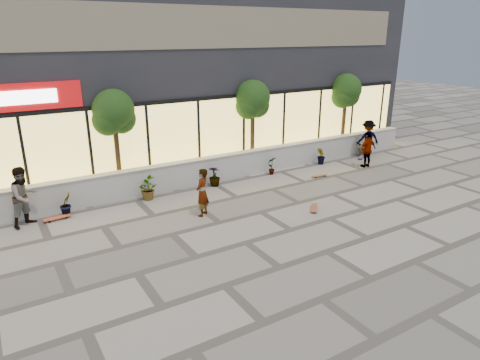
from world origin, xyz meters
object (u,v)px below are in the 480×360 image
skateboard_left (57,218)px  skateboard_right_near (320,175)px  skater_right_near (368,150)px  skateboard_right_far (362,157)px  tree_east (346,93)px  skater_right_far (368,139)px  tree_mideast (253,102)px  skater_center (202,192)px  skateboard_center (314,208)px  skater_left (24,197)px  tree_midwest (114,115)px

skateboard_left → skateboard_right_near: 10.35m
skateboard_left → skateboard_right_near: size_ratio=1.14×
skater_right_near → skateboard_right_far: 1.61m
tree_east → skater_right_far: bearing=-80.6°
tree_mideast → skater_center: 6.04m
skateboard_center → skateboard_right_near: skateboard_center is taller
skater_right_near → skater_left: bearing=-2.7°
skater_right_near → skater_center: bearing=8.8°
skateboard_left → skateboard_center: bearing=-30.4°
tree_midwest → skateboard_center: size_ratio=5.44×
skateboard_right_far → skateboard_left: bearing=151.7°
skateboard_right_near → skateboard_center: bearing=-127.7°
tree_midwest → skater_center: tree_midwest is taller
tree_east → skater_left: tree_east is taller
skater_left → skater_center: bearing=-56.0°
skateboard_center → skateboard_right_far: (6.24, 3.73, 0.00)m
tree_east → skateboard_right_far: (-0.10, -1.50, -2.91)m
tree_midwest → tree_east: 11.50m
tree_midwest → skateboard_right_far: bearing=-7.5°
skater_right_near → skateboard_right_far: skater_right_near is taller
tree_mideast → tree_east: size_ratio=1.00×
skater_left → skateboard_center: skater_left is taller
skater_center → skateboard_left: size_ratio=1.89×
skater_center → skateboard_left: 4.80m
skateboard_center → skater_center: bearing=108.0°
skateboard_right_far → tree_mideast: bearing=136.1°
skater_right_near → skateboard_right_far: size_ratio=2.01×
skater_left → skateboard_right_far: 14.82m
tree_east → skateboard_left: bearing=-173.9°
tree_midwest → tree_mideast: size_ratio=1.00×
tree_east → skateboard_left: size_ratio=4.54×
tree_midwest → skateboard_center: bearing=-45.4°
skater_left → skateboard_left: 1.22m
tree_mideast → skateboard_right_far: 6.31m
tree_midwest → skateboard_right_near: tree_midwest is taller
skateboard_center → tree_midwest: bearing=87.4°
skater_right_far → skateboard_right_far: skater_right_far is taller
skateboard_center → skateboard_right_near: 3.67m
skater_center → skateboard_right_far: skater_center is taller
skater_right_near → skateboard_center: bearing=28.4°
skater_right_near → skateboard_right_near: (-2.77, 0.01, -0.73)m
tree_mideast → skater_right_near: tree_mideast is taller
tree_east → skateboard_center: tree_east is taller
skater_left → skateboard_left: size_ratio=2.23×
tree_east → skateboard_left: 14.43m
skater_center → skater_right_far: 10.29m
skateboard_left → skater_center: bearing=-31.3°
skateboard_right_near → skateboard_right_far: size_ratio=0.94×
skater_right_near → tree_midwest: bearing=-11.7°
tree_east → skateboard_right_far: 3.27m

